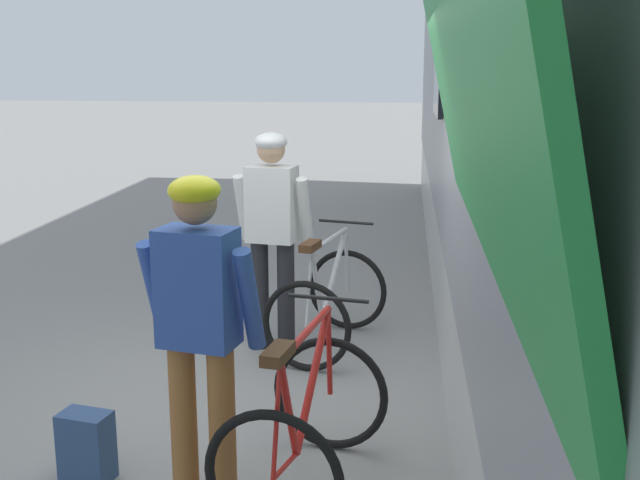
{
  "coord_description": "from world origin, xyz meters",
  "views": [
    {
      "loc": [
        0.93,
        -4.72,
        2.3
      ],
      "look_at": [
        0.34,
        0.69,
        1.05
      ],
      "focal_mm": 43.89,
      "sensor_mm": 36.0,
      "label": 1
    }
  ],
  "objects_px": {
    "cyclist_near_in_white": "(272,222)",
    "cyclist_far_in_blue": "(199,315)",
    "bicycle_near_silver": "(328,301)",
    "bicycle_far_red": "(304,424)",
    "backpack_on_platform": "(86,447)"
  },
  "relations": [
    {
      "from": "cyclist_near_in_white",
      "to": "cyclist_far_in_blue",
      "type": "distance_m",
      "value": 2.33
    },
    {
      "from": "bicycle_near_silver",
      "to": "cyclist_near_in_white",
      "type": "bearing_deg",
      "value": -175.09
    },
    {
      "from": "cyclist_near_in_white",
      "to": "backpack_on_platform",
      "type": "height_order",
      "value": "cyclist_near_in_white"
    },
    {
      "from": "bicycle_far_red",
      "to": "backpack_on_platform",
      "type": "xyz_separation_m",
      "value": [
        -1.23,
        -0.0,
        -0.2
      ]
    },
    {
      "from": "cyclist_far_in_blue",
      "to": "backpack_on_platform",
      "type": "relative_size",
      "value": 4.4
    },
    {
      "from": "backpack_on_platform",
      "to": "bicycle_near_silver",
      "type": "bearing_deg",
      "value": 73.87
    },
    {
      "from": "bicycle_near_silver",
      "to": "backpack_on_platform",
      "type": "xyz_separation_m",
      "value": [
        -1.14,
        -2.19,
        -0.2
      ]
    },
    {
      "from": "cyclist_far_in_blue",
      "to": "backpack_on_platform",
      "type": "xyz_separation_m",
      "value": [
        -0.72,
        0.18,
        -0.85
      ]
    },
    {
      "from": "bicycle_far_red",
      "to": "bicycle_near_silver",
      "type": "bearing_deg",
      "value": 92.33
    },
    {
      "from": "bicycle_near_silver",
      "to": "backpack_on_platform",
      "type": "relative_size",
      "value": 3.01
    },
    {
      "from": "cyclist_far_in_blue",
      "to": "bicycle_near_silver",
      "type": "relative_size",
      "value": 1.46
    },
    {
      "from": "bicycle_near_silver",
      "to": "bicycle_far_red",
      "type": "relative_size",
      "value": 1.02
    },
    {
      "from": "cyclist_near_in_white",
      "to": "cyclist_far_in_blue",
      "type": "bearing_deg",
      "value": -89.39
    },
    {
      "from": "cyclist_near_in_white",
      "to": "cyclist_far_in_blue",
      "type": "height_order",
      "value": "same"
    },
    {
      "from": "cyclist_far_in_blue",
      "to": "bicycle_near_silver",
      "type": "bearing_deg",
      "value": 80.02
    }
  ]
}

